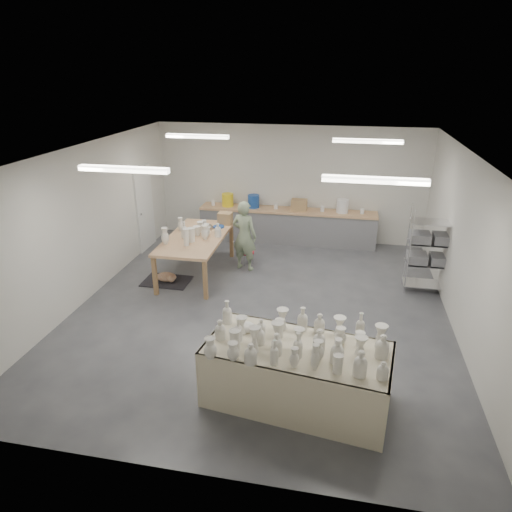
% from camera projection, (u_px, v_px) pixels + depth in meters
% --- Properties ---
extents(room, '(8.00, 8.02, 3.00)m').
position_uv_depth(room, '(257.00, 204.00, 8.17)').
color(room, '#424449').
rests_on(room, ground).
extents(back_counter, '(4.60, 0.60, 1.24)m').
position_uv_depth(back_counter, '(287.00, 225.00, 12.02)').
color(back_counter, tan).
rests_on(back_counter, ground).
extents(wire_shelf, '(0.88, 0.48, 1.80)m').
position_uv_depth(wire_shelf, '(430.00, 250.00, 9.21)').
color(wire_shelf, silver).
rests_on(wire_shelf, ground).
extents(drying_table, '(2.61, 1.51, 1.25)m').
position_uv_depth(drying_table, '(297.00, 372.00, 6.22)').
color(drying_table, olive).
rests_on(drying_table, ground).
extents(work_table, '(1.23, 2.41, 1.26)m').
position_uv_depth(work_table, '(198.00, 236.00, 10.03)').
color(work_table, tan).
rests_on(work_table, ground).
extents(rug, '(1.00, 0.70, 0.02)m').
position_uv_depth(rug, '(167.00, 281.00, 9.94)').
color(rug, black).
rests_on(rug, ground).
extents(cat, '(0.52, 0.44, 0.19)m').
position_uv_depth(cat, '(167.00, 277.00, 9.88)').
color(cat, white).
rests_on(cat, rug).
extents(potter, '(0.67, 0.53, 1.62)m').
position_uv_depth(potter, '(244.00, 236.00, 10.28)').
color(potter, '#8EA07C').
rests_on(potter, ground).
extents(red_stool, '(0.41, 0.41, 0.32)m').
position_uv_depth(red_stool, '(247.00, 253.00, 10.73)').
color(red_stool, '#B61A2B').
rests_on(red_stool, ground).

